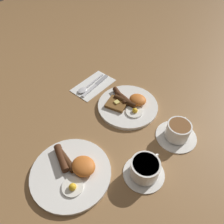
# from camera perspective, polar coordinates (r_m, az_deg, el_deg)

# --- Properties ---
(ground_plane) EXTENTS (3.00, 3.00, 0.00)m
(ground_plane) POSITION_cam_1_polar(r_m,az_deg,el_deg) (0.97, 4.11, 1.27)
(ground_plane) COLOR olive
(breakfast_plate_near) EXTENTS (0.26, 0.26, 0.05)m
(breakfast_plate_near) POSITION_cam_1_polar(r_m,az_deg,el_deg) (0.96, 4.17, 1.98)
(breakfast_plate_near) COLOR white
(breakfast_plate_near) RESTS_ON ground_plane
(breakfast_plate_far) EXTENTS (0.28, 0.28, 0.05)m
(breakfast_plate_far) POSITION_cam_1_polar(r_m,az_deg,el_deg) (0.78, -10.34, -14.99)
(breakfast_plate_far) COLOR white
(breakfast_plate_far) RESTS_ON ground_plane
(teacup_near) EXTENTS (0.16, 0.16, 0.07)m
(teacup_near) POSITION_cam_1_polar(r_m,az_deg,el_deg) (0.87, 16.77, -4.95)
(teacup_near) COLOR white
(teacup_near) RESTS_ON ground_plane
(teacup_far) EXTENTS (0.14, 0.14, 0.07)m
(teacup_far) POSITION_cam_1_polar(r_m,az_deg,el_deg) (0.76, 8.57, -14.54)
(teacup_far) COLOR white
(teacup_far) RESTS_ON ground_plane
(napkin) EXTENTS (0.13, 0.21, 0.01)m
(napkin) POSITION_cam_1_polar(r_m,az_deg,el_deg) (1.08, -4.91, 7.00)
(napkin) COLOR white
(napkin) RESTS_ON ground_plane
(knife) EXTENTS (0.02, 0.19, 0.01)m
(knife) POSITION_cam_1_polar(r_m,az_deg,el_deg) (1.07, -4.06, 7.26)
(knife) COLOR silver
(knife) RESTS_ON napkin
(spoon) EXTENTS (0.04, 0.18, 0.01)m
(spoon) POSITION_cam_1_polar(r_m,az_deg,el_deg) (1.05, -7.08, 6.17)
(spoon) COLOR silver
(spoon) RESTS_ON napkin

